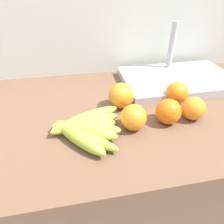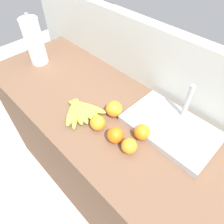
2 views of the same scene
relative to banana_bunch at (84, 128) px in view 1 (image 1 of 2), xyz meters
The scene contains 9 objects.
counter 0.53m from the banana_bunch, 30.38° to the left, with size 1.86×0.62×0.94m, color brown.
wall_back 0.57m from the banana_bunch, 68.77° to the left, with size 2.26×0.06×1.30m, color silver.
banana_bunch is the anchor object (origin of this frame).
orange_center 0.34m from the banana_bunch, 18.47° to the left, with size 0.08×0.08×0.08m, color orange.
orange_back_left 0.18m from the banana_bunch, 41.78° to the left, with size 0.08×0.08×0.08m, color orange.
orange_back_right 0.25m from the banana_bunch, ahead, with size 0.08×0.08×0.08m, color orange.
orange_right 0.33m from the banana_bunch, ahead, with size 0.07×0.07×0.07m, color orange.
orange_front 0.14m from the banana_bunch, ahead, with size 0.08×0.08×0.08m, color orange.
sink_basin 0.46m from the banana_bunch, 31.81° to the left, with size 0.43×0.27×0.22m.
Camera 1 is at (-0.18, -0.55, 1.32)m, focal length 32.81 mm.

